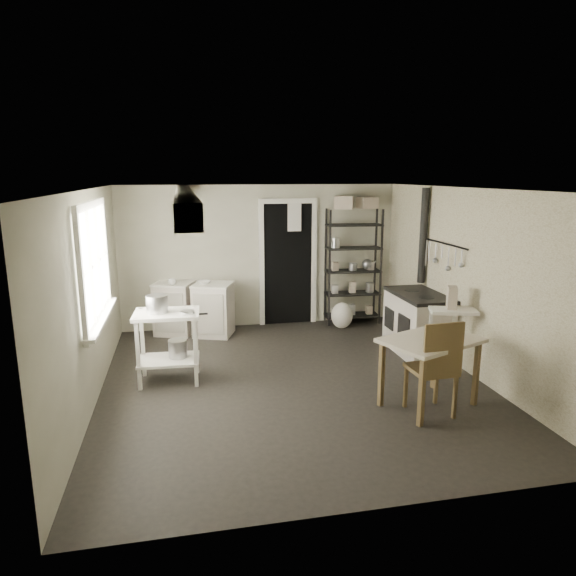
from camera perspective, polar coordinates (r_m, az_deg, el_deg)
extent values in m
plane|color=black|center=(6.33, 0.56, -10.35)|extent=(5.00, 5.00, 0.00)
plane|color=silver|center=(5.83, 0.61, 10.95)|extent=(5.00, 5.00, 0.00)
cube|color=#B8B59D|center=(8.39, -3.06, 3.54)|extent=(4.50, 0.02, 2.30)
cube|color=#B8B59D|center=(3.67, 9.01, -8.58)|extent=(4.50, 0.02, 2.30)
cube|color=#B8B59D|center=(5.93, -21.18, -1.11)|extent=(0.02, 5.00, 2.30)
cube|color=#B8B59D|center=(6.81, 19.42, 0.71)|extent=(0.02, 5.00, 2.30)
cylinder|color=#ADADAF|center=(6.23, -14.33, -2.01)|extent=(0.28, 0.28, 0.27)
cylinder|color=#ADADAF|center=(6.13, -11.15, -2.94)|extent=(0.19, 0.19, 0.10)
cylinder|color=#ADADAF|center=(6.40, -12.14, -6.69)|extent=(0.25, 0.25, 0.24)
imported|color=white|center=(7.92, -9.37, 1.39)|extent=(0.33, 0.33, 0.06)
imported|color=white|center=(7.96, -12.79, 1.41)|extent=(0.16, 0.16, 0.09)
imported|color=white|center=(8.47, 5.14, 5.02)|extent=(0.10, 0.10, 0.18)
cube|color=beige|center=(8.43, 6.22, 9.40)|extent=(0.37, 0.35, 0.20)
cube|color=beige|center=(8.61, 8.79, 9.26)|extent=(0.33, 0.31, 0.18)
cube|color=beige|center=(6.55, 17.75, -0.88)|extent=(0.17, 0.21, 0.27)
imported|color=white|center=(5.63, 18.04, -5.24)|extent=(0.12, 0.12, 0.09)
ellipsoid|color=silver|center=(8.39, 6.03, -2.88)|extent=(0.44, 0.41, 0.43)
cylinder|color=white|center=(6.72, 15.17, -8.73)|extent=(0.14, 0.14, 0.14)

